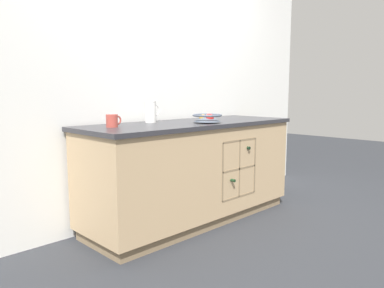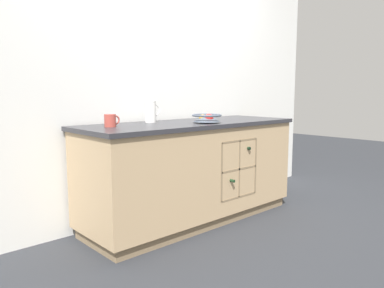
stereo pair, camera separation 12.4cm
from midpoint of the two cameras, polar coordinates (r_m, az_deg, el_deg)
ground_plane at (r=3.46m, az=1.05°, el=-11.41°), size 14.00×14.00×0.00m
back_wall at (r=3.57m, az=-3.45°, el=9.98°), size 4.41×0.06×2.55m
kitchen_island at (r=3.34m, az=1.11°, el=-4.11°), size 2.05×0.73×0.89m
fruit_bowl at (r=3.18m, az=3.39°, el=4.05°), size 0.25×0.25×0.08m
white_pitcher at (r=3.24m, az=-5.21°, el=5.01°), size 0.15×0.10×0.18m
ceramic_mug at (r=2.86m, az=-11.09°, el=3.53°), size 0.13×0.09×0.09m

